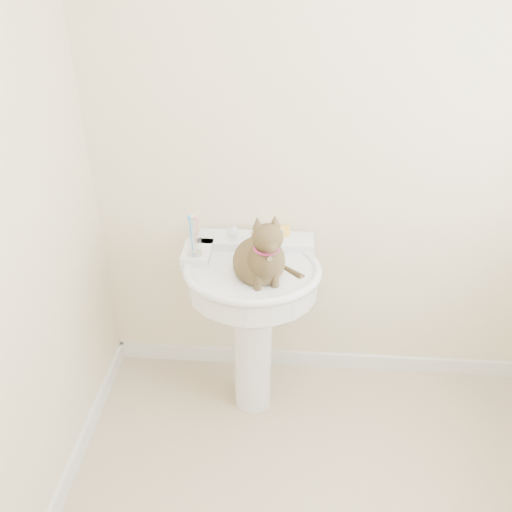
# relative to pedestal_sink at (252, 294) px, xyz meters

# --- Properties ---
(wall_back) EXTENTS (2.20, 0.00, 2.50)m
(wall_back) POSITION_rel_pedestal_sink_xyz_m (0.34, 0.29, 0.59)
(wall_back) COLOR beige
(wall_back) RESTS_ON ground
(baseboard_back) EXTENTS (2.20, 0.02, 0.09)m
(baseboard_back) POSITION_rel_pedestal_sink_xyz_m (0.34, 0.28, -0.62)
(baseboard_back) COLOR white
(baseboard_back) RESTS_ON floor
(pedestal_sink) EXTENTS (0.61, 0.60, 0.84)m
(pedestal_sink) POSITION_rel_pedestal_sink_xyz_m (0.00, 0.00, 0.00)
(pedestal_sink) COLOR white
(pedestal_sink) RESTS_ON floor
(faucet) EXTENTS (0.28, 0.12, 0.14)m
(faucet) POSITION_rel_pedestal_sink_xyz_m (0.00, 0.15, 0.22)
(faucet) COLOR silver
(faucet) RESTS_ON pedestal_sink
(soap_bar) EXTENTS (0.09, 0.06, 0.03)m
(soap_bar) POSITION_rel_pedestal_sink_xyz_m (0.11, 0.24, 0.20)
(soap_bar) COLOR yellow
(soap_bar) RESTS_ON pedestal_sink
(toothbrush_cup) EXTENTS (0.07, 0.07, 0.19)m
(toothbrush_cup) POSITION_rel_pedestal_sink_xyz_m (-0.25, 0.02, 0.23)
(toothbrush_cup) COLOR silver
(toothbrush_cup) RESTS_ON pedestal_sink
(cat) EXTENTS (0.24, 0.30, 0.44)m
(cat) POSITION_rel_pedestal_sink_xyz_m (0.04, -0.07, 0.23)
(cat) COLOR brown
(cat) RESTS_ON pedestal_sink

